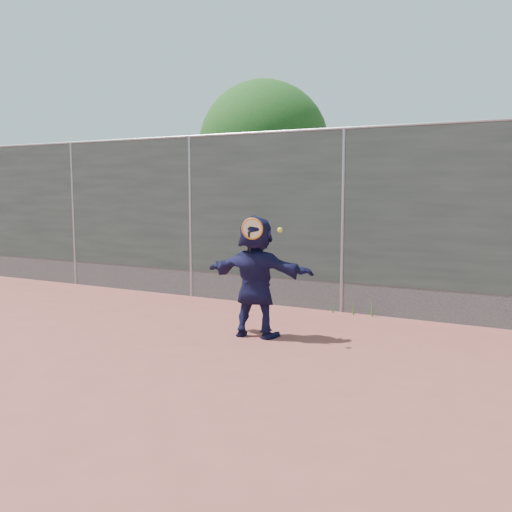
% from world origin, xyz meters
% --- Properties ---
extents(ground, '(80.00, 80.00, 0.00)m').
position_xyz_m(ground, '(0.00, 0.00, 0.00)').
color(ground, '#9E4C42').
rests_on(ground, ground).
extents(player, '(1.59, 0.62, 1.68)m').
position_xyz_m(player, '(-0.51, 1.43, 0.84)').
color(player, '#16153C').
rests_on(player, ground).
extents(fence, '(20.00, 0.06, 3.03)m').
position_xyz_m(fence, '(-0.00, 3.50, 1.58)').
color(fence, '#38423D').
rests_on(fence, ground).
extents(swing_action, '(0.60, 0.15, 0.51)m').
position_xyz_m(swing_action, '(-0.42, 1.23, 1.49)').
color(swing_action, orange).
rests_on(swing_action, ground).
extents(tree_left, '(3.15, 3.00, 4.53)m').
position_xyz_m(tree_left, '(-2.85, 6.55, 2.94)').
color(tree_left, '#382314').
rests_on(tree_left, ground).
extents(weed_clump, '(0.68, 0.07, 0.30)m').
position_xyz_m(weed_clump, '(0.29, 3.38, 0.13)').
color(weed_clump, '#387226').
rests_on(weed_clump, ground).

